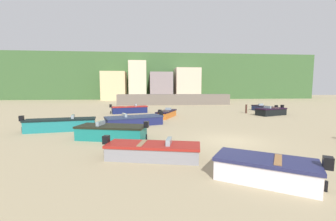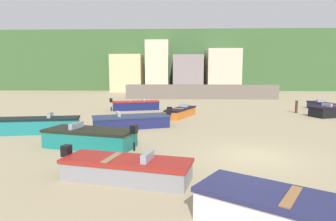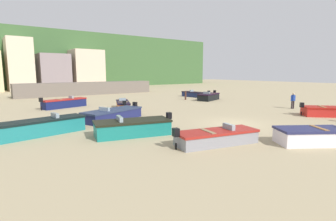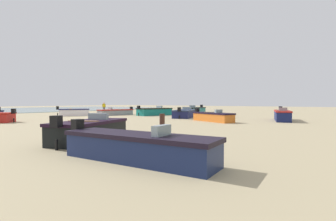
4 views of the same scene
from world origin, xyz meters
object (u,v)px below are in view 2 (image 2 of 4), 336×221
Objects in this scene: boat_navy_2 at (325,107)px; boat_navy_8 at (136,105)px; boat_teal_6 at (35,125)px; boat_black_7 at (332,111)px; boat_navy_9 at (131,121)px; boat_orange_1 at (181,112)px; boat_teal_4 at (90,138)px; boat_white_5 at (272,209)px; mooring_post_near_water at (296,107)px; boat_grey_0 at (126,169)px.

boat_navy_2 is 18.74m from boat_navy_8.
boat_teal_6 is 1.31× the size of boat_black_7.
boat_navy_8 is 9.58m from boat_navy_9.
boat_orange_1 is 11.18m from boat_teal_4.
mooring_post_near_water is at bearing 9.71° from boat_white_5.
mooring_post_near_water is at bearing -157.73° from boat_navy_2.
boat_navy_2 is at bearing 27.80° from mooring_post_near_water.
boat_navy_8 is 15.30m from mooring_post_near_water.
boat_black_7 is at bearing -45.92° from mooring_post_near_water.
boat_navy_2 is at bearing 4.03° from boat_white_5.
boat_teal_6 reaches higher than boat_navy_8.
boat_white_5 is 0.91× the size of boat_black_7.
boat_white_5 is 0.76× the size of boat_navy_8.
boat_grey_0 is 0.96× the size of boat_navy_8.
boat_white_5 is 0.69× the size of boat_teal_6.
boat_teal_6 reaches higher than boat_navy_2.
boat_teal_4 is 0.88× the size of boat_teal_6.
boat_black_7 is (12.87, 0.74, 0.06)m from boat_orange_1.
boat_navy_9 is 4.61× the size of mooring_post_near_water.
boat_teal_6 is 22.00m from mooring_post_near_water.
boat_grey_0 is at bearing -74.44° from boat_orange_1.
boat_teal_6 is at bearing 88.63° from boat_black_7.
boat_teal_4 is at bearing -16.07° from boat_navy_8.
boat_teal_6 is at bearing 90.09° from boat_navy_9.
boat_navy_8 is at bearing 175.23° from boat_navy_2.
boat_navy_9 reaches higher than boat_navy_2.
boat_black_7 is 0.84× the size of boat_navy_8.
boat_grey_0 is at bearing 86.69° from boat_white_5.
boat_grey_0 is at bearing -8.40° from boat_navy_8.
boat_white_5 is 22.90m from boat_navy_8.
boat_orange_1 is 0.87× the size of boat_navy_2.
boat_black_7 is (14.81, 15.24, 0.08)m from boat_grey_0.
boat_teal_6 reaches higher than boat_black_7.
boat_grey_0 is 1.08× the size of boat_orange_1.
boat_teal_4 is 20.55m from boat_black_7.
boat_grey_0 is 0.94× the size of boat_navy_2.
boat_orange_1 is at bearing -9.58° from boat_teal_4.
boat_teal_4 is at bearing 75.21° from boat_white_5.
boat_navy_2 is at bearing 41.78° from boat_orange_1.
boat_navy_2 is at bearing -81.32° from boat_navy_9.
boat_teal_4 reaches higher than boat_navy_9.
boat_grey_0 is 4.92m from boat_white_5.
boat_navy_8 reaches higher than boat_orange_1.
boat_white_5 is 3.26× the size of mooring_post_near_water.
boat_grey_0 is 10.20m from boat_teal_6.
boat_orange_1 is 0.92× the size of boat_teal_4.
boat_navy_9 is at bearing -9.19° from boat_navy_8.
boat_white_5 reaches higher than boat_grey_0.
boat_black_7 is 3.07m from mooring_post_near_water.
boat_black_7 is at bearing -90.96° from boat_navy_9.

